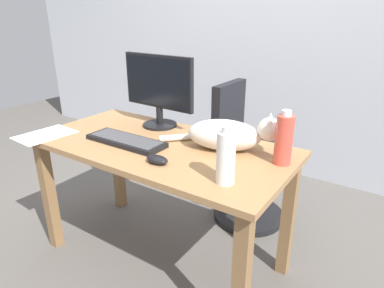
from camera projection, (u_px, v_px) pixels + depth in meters
name	position (u px, v px, depth m)	size (l,w,h in m)	color
ground_plane	(164.00, 256.00, 2.01)	(8.00, 8.00, 0.00)	#59544F
back_wall	(277.00, 19.00, 2.72)	(6.00, 0.04, 2.60)	silver
desk	(160.00, 163.00, 1.78)	(1.37, 0.68, 0.72)	#9E7247
office_chair	(245.00, 163.00, 2.27)	(0.48, 0.48, 0.93)	black
monitor	(158.00, 88.00, 1.93)	(0.48, 0.20, 0.42)	black
keyboard	(126.00, 141.00, 1.75)	(0.44, 0.15, 0.03)	black
cat	(229.00, 134.00, 1.64)	(0.59, 0.28, 0.20)	silver
computer_mouse	(157.00, 160.00, 1.51)	(0.11, 0.06, 0.04)	black
paper_sheet	(45.00, 135.00, 1.86)	(0.21, 0.30, 0.00)	white
water_bottle	(226.00, 157.00, 1.31)	(0.07, 0.07, 0.23)	silver
spray_bottle	(284.00, 139.00, 1.48)	(0.08, 0.08, 0.25)	#D84C3D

